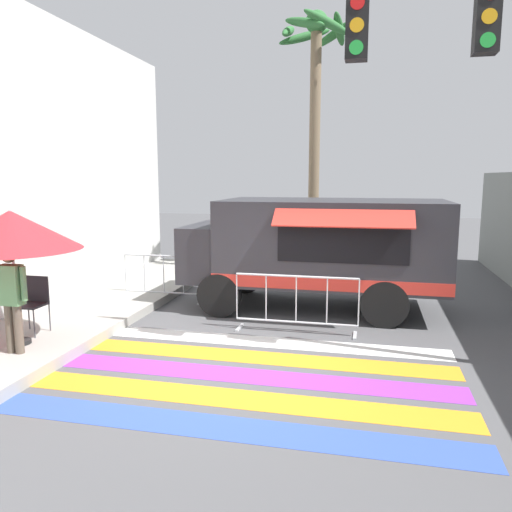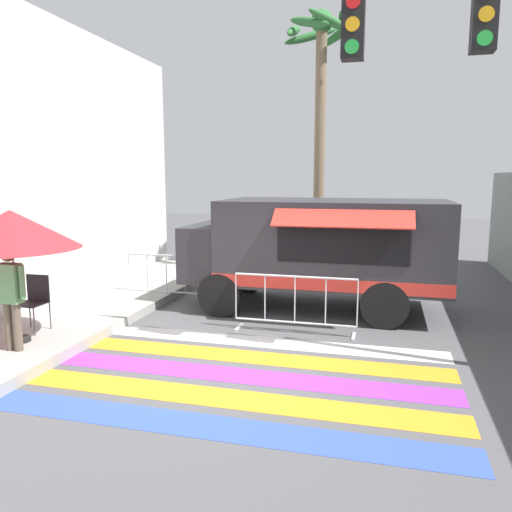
{
  "view_description": "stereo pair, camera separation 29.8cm",
  "coord_description": "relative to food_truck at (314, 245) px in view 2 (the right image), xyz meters",
  "views": [
    {
      "loc": [
        1.81,
        -7.11,
        2.82
      ],
      "look_at": [
        -0.35,
        2.32,
        1.3
      ],
      "focal_mm": 35.0,
      "sensor_mm": 36.0,
      "label": 1
    },
    {
      "loc": [
        2.1,
        -7.04,
        2.82
      ],
      "look_at": [
        -0.35,
        2.32,
        1.3
      ],
      "focal_mm": 35.0,
      "sensor_mm": 36.0,
      "label": 2
    }
  ],
  "objects": [
    {
      "name": "ground_plane",
      "position": [
        -0.62,
        -3.48,
        -1.41
      ],
      "size": [
        60.0,
        60.0,
        0.0
      ],
      "primitive_type": "plane",
      "color": "#4C4C4F"
    },
    {
      "name": "crosswalk_painted",
      "position": [
        -0.62,
        -3.98,
        -1.4
      ],
      "size": [
        6.4,
        3.6,
        0.01
      ],
      "color": "#334FB2",
      "rests_on": "ground_plane"
    },
    {
      "name": "food_truck",
      "position": [
        0.0,
        0.0,
        0.0
      ],
      "size": [
        5.45,
        2.84,
        2.36
      ],
      "color": "#2D2D33",
      "rests_on": "ground_plane"
    },
    {
      "name": "traffic_signal_pole",
      "position": [
        2.7,
        -2.88,
        2.81
      ],
      "size": [
        4.02,
        0.29,
        5.96
      ],
      "color": "#515456",
      "rests_on": "ground_plane"
    },
    {
      "name": "patio_umbrella",
      "position": [
        -4.24,
        -3.95,
        0.6
      ],
      "size": [
        2.13,
        2.13,
        2.14
      ],
      "color": "black",
      "rests_on": "sidewalk_left"
    },
    {
      "name": "folding_chair",
      "position": [
        -4.39,
        -3.34,
        -0.64
      ],
      "size": [
        0.44,
        0.44,
        0.96
      ],
      "rotation": [
        0.0,
        0.0,
        -0.34
      ],
      "color": "#4C4C51",
      "rests_on": "sidewalk_left"
    },
    {
      "name": "vendor_person",
      "position": [
        -4.01,
        -4.32,
        -0.32
      ],
      "size": [
        0.53,
        0.21,
        1.6
      ],
      "rotation": [
        0.0,
        0.0,
        -0.11
      ],
      "color": "brown",
      "rests_on": "sidewalk_left"
    },
    {
      "name": "barricade_front",
      "position": [
        -0.08,
        -1.79,
        -0.87
      ],
      "size": [
        2.27,
        0.44,
        1.07
      ],
      "color": "#B7BABF",
      "rests_on": "ground_plane"
    },
    {
      "name": "barricade_side",
      "position": [
        -3.4,
        -0.1,
        -0.88
      ],
      "size": [
        1.94,
        0.44,
        1.07
      ],
      "color": "#B7BABF",
      "rests_on": "ground_plane"
    },
    {
      "name": "palm_tree",
      "position": [
        -0.4,
        3.59,
        3.83
      ],
      "size": [
        2.3,
        2.25,
        7.24
      ],
      "color": "#7A664C",
      "rests_on": "ground_plane"
    }
  ]
}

